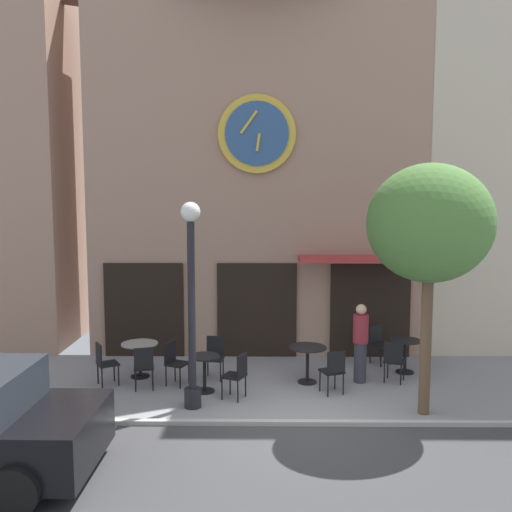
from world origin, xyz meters
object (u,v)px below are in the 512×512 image
cafe_table_center_right (204,368)px  cafe_chair_facing_street (238,372)px  street_lamp (192,305)px  cafe_chair_facing_wall (104,361)px  cafe_chair_near_tree (378,341)px  pedestrian_maroon (360,342)px  cafe_chair_mid_row (334,369)px  cafe_chair_under_awning (215,354)px  cafe_table_near_door (405,350)px  cafe_chair_corner (144,365)px  cafe_chair_by_entrance (174,360)px  cafe_table_leftmost (140,352)px  cafe_chair_near_lamp (394,358)px  street_tree (430,225)px  cafe_table_near_curb (307,356)px

cafe_table_center_right → cafe_chair_facing_street: size_ratio=0.82×
street_lamp → cafe_chair_facing_wall: bearing=150.1°
cafe_chair_near_tree → pedestrian_maroon: size_ratio=0.54×
street_lamp → cafe_chair_mid_row: street_lamp is taller
cafe_table_center_right → cafe_chair_under_awning: 0.86m
cafe_chair_near_tree → cafe_chair_facing_wall: 6.22m
cafe_table_near_door → cafe_chair_corner: (-5.57, -1.17, 0.01)m
cafe_chair_by_entrance → pedestrian_maroon: bearing=2.7°
street_lamp → cafe_chair_under_awning: size_ratio=4.23×
cafe_chair_facing_wall → pedestrian_maroon: (5.34, 0.28, 0.33)m
cafe_chair_facing_street → cafe_table_leftmost: bearing=149.5°
cafe_chair_facing_wall → pedestrian_maroon: pedestrian_maroon is taller
cafe_table_leftmost → cafe_chair_near_tree: bearing=11.1°
cafe_table_center_right → cafe_table_near_door: size_ratio=0.99×
cafe_chair_by_entrance → cafe_table_near_door: bearing=9.3°
cafe_table_leftmost → cafe_chair_near_lamp: (5.41, -0.32, -0.03)m
cafe_chair_near_lamp → pedestrian_maroon: pedestrian_maroon is taller
street_tree → cafe_chair_near_lamp: (-0.16, 1.63, -2.89)m
street_lamp → cafe_table_near_door: street_lamp is taller
cafe_chair_under_awning → cafe_chair_near_tree: (3.76, 1.09, 0.00)m
cafe_table_leftmost → pedestrian_maroon: size_ratio=0.47×
street_lamp → cafe_table_near_curb: street_lamp is taller
cafe_chair_near_lamp → street_lamp: bearing=-161.2°
cafe_chair_mid_row → cafe_chair_facing_wall: bearing=174.3°
cafe_chair_under_awning → street_tree: bearing=-25.8°
street_lamp → cafe_chair_facing_street: size_ratio=4.23×
street_lamp → cafe_chair_facing_street: 1.68m
street_lamp → cafe_chair_near_lamp: 4.51m
cafe_chair_near_lamp → cafe_chair_facing_street: (-3.24, -0.97, 0.00)m
street_tree → cafe_table_leftmost: bearing=160.7°
street_tree → cafe_chair_mid_row: (-1.51, 0.93, -2.89)m
cafe_table_leftmost → cafe_chair_mid_row: size_ratio=0.87×
cafe_chair_facing_street → pedestrian_maroon: size_ratio=0.54×
cafe_chair_corner → cafe_chair_near_tree: (5.12, 1.86, 0.00)m
street_tree → cafe_chair_facing_wall: street_tree is taller
cafe_table_leftmost → cafe_chair_under_awning: size_ratio=0.87×
cafe_table_center_right → cafe_chair_corner: (-1.24, 0.08, 0.04)m
street_tree → pedestrian_maroon: size_ratio=2.68×
cafe_chair_mid_row → cafe_chair_facing_wall: 4.71m
cafe_chair_under_awning → pedestrian_maroon: bearing=-4.3°
street_tree → street_lamp: bearing=176.5°
cafe_table_near_door → cafe_chair_mid_row: 2.25m
cafe_chair_near_tree → cafe_chair_facing_street: 3.97m
cafe_chair_mid_row → cafe_chair_under_awning: 2.63m
street_lamp → cafe_chair_near_tree: size_ratio=4.23×
cafe_table_near_curb → cafe_chair_by_entrance: cafe_chair_by_entrance is taller
cafe_chair_mid_row → cafe_chair_facing_wall: same height
cafe_chair_facing_street → pedestrian_maroon: pedestrian_maroon is taller
street_lamp → street_tree: bearing=-3.5°
cafe_chair_corner → cafe_chair_by_entrance: same height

